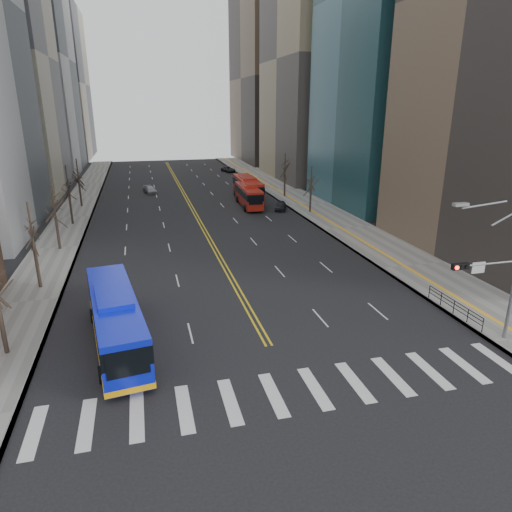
# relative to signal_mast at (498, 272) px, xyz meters

# --- Properties ---
(ground) EXTENTS (220.00, 220.00, 0.00)m
(ground) POSITION_rel_signal_mast_xyz_m (-13.77, -2.00, -4.86)
(ground) COLOR black
(sidewalk_right) EXTENTS (7.00, 130.00, 0.15)m
(sidewalk_right) POSITION_rel_signal_mast_xyz_m (3.73, 43.00, -4.78)
(sidewalk_right) COLOR slate
(sidewalk_right) RESTS_ON ground
(sidewalk_left) EXTENTS (5.00, 130.00, 0.15)m
(sidewalk_left) POSITION_rel_signal_mast_xyz_m (-30.27, 43.00, -4.78)
(sidewalk_left) COLOR slate
(sidewalk_left) RESTS_ON ground
(crosswalk) EXTENTS (26.70, 4.00, 0.01)m
(crosswalk) POSITION_rel_signal_mast_xyz_m (-13.77, -2.00, -4.85)
(crosswalk) COLOR silver
(crosswalk) RESTS_ON ground
(centerline) EXTENTS (0.55, 100.00, 0.01)m
(centerline) POSITION_rel_signal_mast_xyz_m (-13.77, 53.00, -4.85)
(centerline) COLOR gold
(centerline) RESTS_ON ground
(office_towers) EXTENTS (83.00, 134.00, 58.00)m
(office_towers) POSITION_rel_signal_mast_xyz_m (-13.64, 66.51, 19.07)
(office_towers) COLOR #98989B
(office_towers) RESTS_ON ground
(signal_mast) EXTENTS (5.37, 0.37, 9.39)m
(signal_mast) POSITION_rel_signal_mast_xyz_m (0.00, 0.00, 0.00)
(signal_mast) COLOR gray
(signal_mast) RESTS_ON ground
(pedestrian_railing) EXTENTS (0.06, 6.06, 1.02)m
(pedestrian_railing) POSITION_rel_signal_mast_xyz_m (0.53, 4.00, -4.03)
(pedestrian_railing) COLOR black
(pedestrian_railing) RESTS_ON sidewalk_right
(street_trees) EXTENTS (35.20, 47.20, 7.60)m
(street_trees) POSITION_rel_signal_mast_xyz_m (-20.94, 32.55, 0.02)
(street_trees) COLOR #31251E
(street_trees) RESTS_ON ground
(blue_bus) EXTENTS (4.33, 12.73, 3.62)m
(blue_bus) POSITION_rel_signal_mast_xyz_m (-23.14, 5.58, -2.96)
(blue_bus) COLOR #0E1CD2
(blue_bus) RESTS_ON ground
(red_bus_near) EXTENTS (2.96, 10.46, 3.31)m
(red_bus_near) POSITION_rel_signal_mast_xyz_m (-5.29, 44.21, -3.01)
(red_bus_near) COLOR #A61D11
(red_bus_near) RESTS_ON ground
(red_bus_far) EXTENTS (3.21, 11.95, 3.75)m
(red_bus_far) POSITION_rel_signal_mast_xyz_m (-4.33, 48.90, -2.77)
(red_bus_far) COLOR #A61D11
(red_bus_far) RESTS_ON ground
(car_white) EXTENTS (1.57, 3.96, 1.28)m
(car_white) POSITION_rel_signal_mast_xyz_m (-23.80, 12.96, -4.22)
(car_white) COLOR silver
(car_white) RESTS_ON ground
(car_dark_mid) EXTENTS (2.74, 4.08, 1.29)m
(car_dark_mid) POSITION_rel_signal_mast_xyz_m (-1.37, 40.65, -4.21)
(car_dark_mid) COLOR black
(car_dark_mid) RESTS_ON ground
(car_silver) EXTENTS (2.54, 4.29, 1.17)m
(car_silver) POSITION_rel_signal_mast_xyz_m (-19.40, 58.94, -4.27)
(car_silver) COLOR gray
(car_silver) RESTS_ON ground
(car_dark_far) EXTENTS (3.06, 4.74, 1.21)m
(car_dark_far) POSITION_rel_signal_mast_xyz_m (-1.27, 81.00, -4.25)
(car_dark_far) COLOR black
(car_dark_far) RESTS_ON ground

